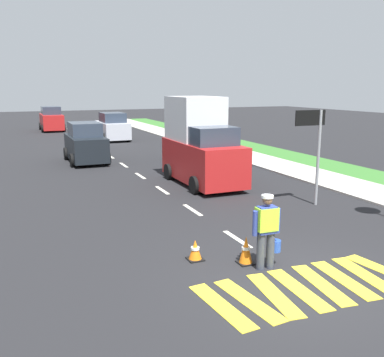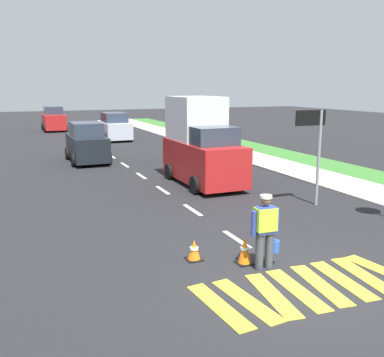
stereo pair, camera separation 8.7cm
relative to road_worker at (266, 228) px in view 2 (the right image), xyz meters
name	(u,v)px [view 2 (the right image)]	position (x,y,z in m)	size (l,w,h in m)	color
ground_plane	(101,149)	(0.32, 20.17, -0.93)	(96.00, 96.00, 0.00)	black
sidewalk_right	(297,171)	(7.52, 9.17, -0.93)	(2.40, 72.00, 0.14)	#B2ADA3
grass_verge_right	(337,167)	(9.92, 9.17, -0.93)	(2.40, 72.00, 0.06)	#38722D
crosswalk_stripes	(309,287)	(0.32, -1.15, -0.92)	(4.55, 1.93, 0.01)	yellow
lane_center_line	(90,142)	(0.32, 24.37, -0.93)	(0.14, 46.40, 0.01)	silver
road_worker	(266,228)	(0.00, 0.00, 0.00)	(0.77, 0.37, 1.67)	#383D4C
lane_direction_sign	(314,134)	(4.20, 3.87, 1.48)	(1.16, 0.11, 3.20)	gray
traffic_cone_near	(245,250)	(-0.28, 0.40, -0.61)	(0.36, 0.36, 0.64)	black
traffic_cone_far	(194,250)	(-1.25, 1.04, -0.69)	(0.36, 0.36, 0.48)	black
delivery_truck	(201,145)	(2.22, 8.48, 0.68)	(2.16, 4.60, 3.54)	red
car_outgoing_far	(114,127)	(2.25, 24.68, 0.02)	(2.09, 4.10, 2.05)	silver
car_oncoming_second	(87,144)	(-1.27, 15.56, 0.04)	(1.98, 3.88, 2.10)	black
car_oncoming_third	(54,119)	(-1.26, 33.82, 0.09)	(2.04, 4.16, 2.18)	red
car_parked_far	(204,142)	(4.63, 13.53, 0.10)	(2.00, 4.15, 2.22)	#1E4799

